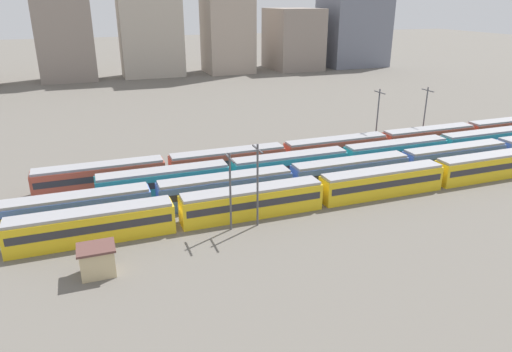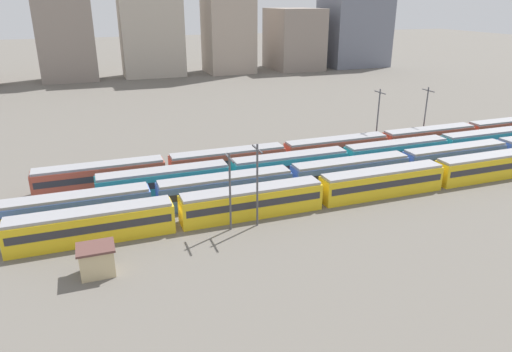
% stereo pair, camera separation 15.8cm
% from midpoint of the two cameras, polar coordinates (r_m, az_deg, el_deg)
% --- Properties ---
extents(ground_plane, '(600.00, 600.00, 0.00)m').
position_cam_midpoint_polar(ground_plane, '(63.45, -11.54, -3.21)').
color(ground_plane, '#666059').
extents(train_track_0, '(74.70, 3.06, 3.75)m').
position_cam_midpoint_polar(train_track_0, '(61.45, 7.79, -1.85)').
color(train_track_0, yellow).
rests_on(train_track_0, ground_plane).
extents(train_track_1, '(93.60, 3.06, 3.75)m').
position_cam_midpoint_polar(train_track_1, '(69.22, 11.37, 0.57)').
color(train_track_1, '#4C70BC').
rests_on(train_track_1, ground_plane).
extents(train_track_2, '(93.60, 3.06, 3.75)m').
position_cam_midpoint_polar(train_track_2, '(79.60, 16.63, 2.78)').
color(train_track_2, teal).
rests_on(train_track_2, ground_plane).
extents(train_track_3, '(93.60, 3.06, 3.75)m').
position_cam_midpoint_polar(train_track_3, '(79.38, 9.69, 3.32)').
color(train_track_3, '#BC4C38').
rests_on(train_track_3, ground_plane).
extents(catenary_pole_0, '(0.24, 3.20, 10.16)m').
position_cam_midpoint_polar(catenary_pole_0, '(53.94, 0.11, -0.67)').
color(catenary_pole_0, '#4C4C51').
rests_on(catenary_pole_0, ground_plane).
extents(catenary_pole_1, '(0.24, 3.20, 10.83)m').
position_cam_midpoint_polar(catenary_pole_1, '(85.60, 14.56, 7.06)').
color(catenary_pole_1, '#4C4C51').
rests_on(catenary_pole_1, ground_plane).
extents(catenary_pole_2, '(0.24, 3.20, 9.46)m').
position_cam_midpoint_polar(catenary_pole_2, '(53.16, -3.25, -1.46)').
color(catenary_pole_2, '#4C4C51').
rests_on(catenary_pole_2, ground_plane).
extents(catenary_pole_3, '(0.24, 3.20, 10.44)m').
position_cam_midpoint_polar(catenary_pole_3, '(92.18, 19.89, 7.31)').
color(catenary_pole_3, '#4C4C51').
rests_on(catenary_pole_3, ground_plane).
extents(signal_hut, '(3.60, 3.00, 3.04)m').
position_cam_midpoint_polar(signal_hut, '(48.79, -18.90, -9.69)').
color(signal_hut, '#C6B284').
rests_on(signal_hut, ground_plane).
extents(distant_building_1, '(17.25, 14.15, 35.74)m').
position_cam_midpoint_polar(distant_building_1, '(167.94, -22.54, 16.79)').
color(distant_building_1, gray).
rests_on(distant_building_1, ground_plane).
extents(distant_building_2, '(20.58, 12.48, 37.45)m').
position_cam_midpoint_polar(distant_building_2, '(169.50, -12.89, 18.11)').
color(distant_building_2, '#B2A899').
rests_on(distant_building_2, ground_plane).
extents(distant_building_4, '(17.43, 21.73, 22.09)m').
position_cam_midpoint_polar(distant_building_4, '(185.00, 4.53, 16.34)').
color(distant_building_4, gray).
rests_on(distant_building_4, ground_plane).
extents(distant_building_5, '(23.91, 19.73, 30.18)m').
position_cam_midpoint_polar(distant_building_5, '(196.86, 11.75, 17.45)').
color(distant_building_5, slate).
rests_on(distant_building_5, ground_plane).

